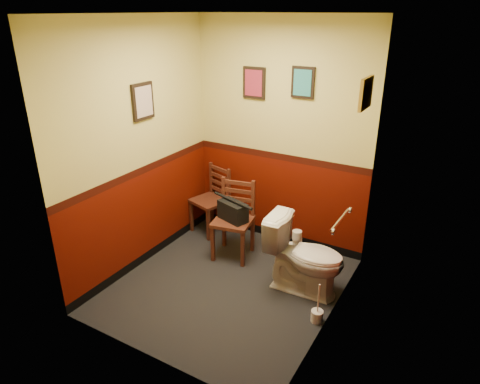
# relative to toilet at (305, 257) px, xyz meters

# --- Properties ---
(floor) EXTENTS (2.20, 2.40, 0.00)m
(floor) POSITION_rel_toilet_xyz_m (-0.72, -0.34, -0.40)
(floor) COLOR black
(floor) RESTS_ON ground
(ceiling) EXTENTS (2.20, 2.40, 0.00)m
(ceiling) POSITION_rel_toilet_xyz_m (-0.72, -0.34, 2.30)
(ceiling) COLOR silver
(ceiling) RESTS_ON ground
(wall_back) EXTENTS (2.20, 0.00, 2.70)m
(wall_back) POSITION_rel_toilet_xyz_m (-0.72, 0.86, 0.95)
(wall_back) COLOR #4D0D04
(wall_back) RESTS_ON ground
(wall_front) EXTENTS (2.20, 0.00, 2.70)m
(wall_front) POSITION_rel_toilet_xyz_m (-0.72, -1.54, 0.95)
(wall_front) COLOR #4D0D04
(wall_front) RESTS_ON ground
(wall_left) EXTENTS (0.00, 2.40, 2.70)m
(wall_left) POSITION_rel_toilet_xyz_m (-1.82, -0.34, 0.95)
(wall_left) COLOR #4D0D04
(wall_left) RESTS_ON ground
(wall_right) EXTENTS (0.00, 2.40, 2.70)m
(wall_right) POSITION_rel_toilet_xyz_m (0.38, -0.34, 0.95)
(wall_right) COLOR #4D0D04
(wall_right) RESTS_ON ground
(grab_bar) EXTENTS (0.05, 0.56, 0.06)m
(grab_bar) POSITION_rel_toilet_xyz_m (0.35, -0.09, 0.55)
(grab_bar) COLOR silver
(grab_bar) RESTS_ON wall_right
(framed_print_back_a) EXTENTS (0.28, 0.04, 0.36)m
(framed_print_back_a) POSITION_rel_toilet_xyz_m (-1.07, 0.84, 1.55)
(framed_print_back_a) COLOR black
(framed_print_back_a) RESTS_ON wall_back
(framed_print_back_b) EXTENTS (0.26, 0.04, 0.34)m
(framed_print_back_b) POSITION_rel_toilet_xyz_m (-0.47, 0.84, 1.60)
(framed_print_back_b) COLOR black
(framed_print_back_b) RESTS_ON wall_back
(framed_print_left) EXTENTS (0.04, 0.30, 0.38)m
(framed_print_left) POSITION_rel_toilet_xyz_m (-1.80, -0.24, 1.45)
(framed_print_left) COLOR black
(framed_print_left) RESTS_ON wall_left
(framed_print_right) EXTENTS (0.04, 0.34, 0.28)m
(framed_print_right) POSITION_rel_toilet_xyz_m (0.36, 0.26, 1.65)
(framed_print_right) COLOR olive
(framed_print_right) RESTS_ON wall_right
(toilet) EXTENTS (0.84, 0.49, 0.80)m
(toilet) POSITION_rel_toilet_xyz_m (0.00, 0.00, 0.00)
(toilet) COLOR white
(toilet) RESTS_ON floor
(toilet_brush) EXTENTS (0.12, 0.12, 0.42)m
(toilet_brush) POSITION_rel_toilet_xyz_m (0.31, -0.40, -0.33)
(toilet_brush) COLOR silver
(toilet_brush) RESTS_ON floor
(chair_left) EXTENTS (0.51, 0.51, 0.88)m
(chair_left) POSITION_rel_toilet_xyz_m (-1.56, 0.63, 0.04)
(chair_left) COLOR #57271A
(chair_left) RESTS_ON floor
(chair_right) EXTENTS (0.50, 0.50, 0.92)m
(chair_right) POSITION_rel_toilet_xyz_m (-1.00, 0.25, 0.06)
(chair_right) COLOR #57271A
(chair_right) RESTS_ON floor
(handbag) EXTENTS (0.39, 0.28, 0.26)m
(handbag) POSITION_rel_toilet_xyz_m (-0.99, 0.21, 0.19)
(handbag) COLOR black
(handbag) RESTS_ON chair_right
(tp_stack) EXTENTS (0.24, 0.15, 0.31)m
(tp_stack) POSITION_rel_toilet_xyz_m (-0.35, 0.64, -0.27)
(tp_stack) COLOR silver
(tp_stack) RESTS_ON floor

